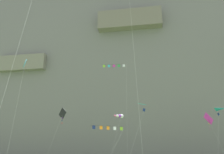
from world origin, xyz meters
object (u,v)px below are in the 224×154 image
Objects in this scene: kite_banner_low_right at (108,129)px; kite_diamond_low_center at (24,68)px; kite_delta_high_left at (217,115)px; kite_banner_front_field at (115,69)px; kite_diamond_low_left at (209,119)px; kite_windsock_far_left at (120,116)px; kite_diamond_far_right at (62,114)px; kite_delta_mid_right at (147,110)px.

kite_diamond_low_center reaches higher than kite_banner_low_right.
kite_banner_front_field is at bearing 175.85° from kite_delta_high_left.
kite_delta_high_left is at bearing -68.23° from kite_diamond_low_left.
kite_diamond_far_right reaches higher than kite_windsock_far_left.
kite_diamond_low_left is at bearing 2.98° from kite_banner_front_field.
kite_windsock_far_left is 18.07m from kite_diamond_low_left.
kite_banner_front_field is 15.59m from kite_diamond_far_right.
kite_banner_front_field is 22.10m from kite_diamond_low_left.
kite_banner_front_field is 2.01× the size of kite_diamond_low_left.
kite_diamond_low_center is at bearing -102.80° from kite_diamond_far_right.
kite_banner_front_field is at bearing -177.02° from kite_diamond_low_left.
kite_diamond_low_center reaches higher than kite_diamond_low_left.
kite_diamond_far_right is 0.66× the size of kite_diamond_low_center.
kite_windsock_far_left is (1.60, -4.28, -11.19)m from kite_banner_front_field.
kite_diamond_low_center is 1.57× the size of kite_diamond_low_left.
kite_windsock_far_left is 1.00× the size of kite_delta_high_left.
kite_banner_low_right is 16.06m from kite_diamond_low_center.
kite_banner_front_field reaches higher than kite_diamond_low_center.
kite_diamond_low_left is at bearing 111.77° from kite_delta_high_left.
kite_banner_front_field is 1.95× the size of kite_diamond_far_right.
kite_diamond_low_left is (27.95, 7.42, -0.51)m from kite_diamond_far_right.
kite_windsock_far_left is at bearing 112.08° from kite_delta_mid_right.
kite_diamond_low_center is at bearing -123.78° from kite_banner_front_field.
kite_diamond_low_center is 35.96m from kite_diamond_low_left.
kite_diamond_low_center is (-13.12, -12.94, 5.88)m from kite_windsock_far_left.
kite_banner_front_field reaches higher than kite_diamond_far_right.
kite_windsock_far_left is 10.89m from kite_diamond_far_right.
kite_diamond_low_left reaches higher than kite_banner_low_right.
kite_diamond_low_left is (18.88, 0.98, -11.44)m from kite_banner_front_field.
kite_windsock_far_left reaches higher than kite_banner_low_right.
kite_diamond_far_right is 1.03× the size of kite_diamond_low_left.
kite_delta_mid_right is 22.22m from kite_banner_front_field.
kite_delta_high_left is (18.25, 2.84, 0.19)m from kite_windsock_far_left.
kite_diamond_low_left is (12.04, 18.18, 0.84)m from kite_delta_mid_right.
kite_delta_mid_right is (6.13, -5.29, 1.96)m from kite_banner_low_right.
kite_delta_mid_right is 19.26m from kite_diamond_far_right.
kite_delta_mid_right is at bearing 0.07° from kite_diamond_low_center.
kite_banner_low_right is 8.32m from kite_delta_mid_right.
kite_banner_low_right is 0.33× the size of kite_banner_front_field.
kite_diamond_far_right is at bearing 150.77° from kite_banner_low_right.
kite_delta_mid_right is 19.64m from kite_diamond_low_center.
kite_delta_high_left is (28.92, 4.99, -0.07)m from kite_diamond_far_right.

